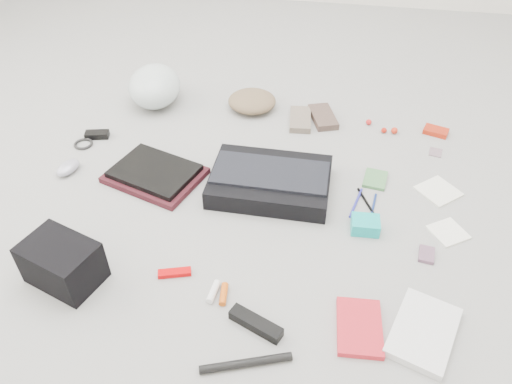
% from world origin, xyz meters
% --- Properties ---
extents(ground_plane, '(4.00, 4.00, 0.00)m').
position_xyz_m(ground_plane, '(0.00, 0.00, 0.00)').
color(ground_plane, gray).
extents(messenger_bag, '(0.43, 0.31, 0.07)m').
position_xyz_m(messenger_bag, '(0.04, 0.08, 0.04)').
color(messenger_bag, black).
rests_on(messenger_bag, ground_plane).
extents(bag_flap, '(0.41, 0.19, 0.01)m').
position_xyz_m(bag_flap, '(0.04, 0.08, 0.08)').
color(bag_flap, black).
rests_on(bag_flap, messenger_bag).
extents(laptop_sleeve, '(0.40, 0.34, 0.02)m').
position_xyz_m(laptop_sleeve, '(-0.40, 0.07, 0.01)').
color(laptop_sleeve, '#3E1219').
rests_on(laptop_sleeve, ground_plane).
extents(laptop, '(0.35, 0.30, 0.02)m').
position_xyz_m(laptop, '(-0.40, 0.07, 0.03)').
color(laptop, black).
rests_on(laptop, laptop_sleeve).
extents(bike_helmet, '(0.28, 0.33, 0.17)m').
position_xyz_m(bike_helmet, '(-0.57, 0.60, 0.09)').
color(bike_helmet, silver).
rests_on(bike_helmet, ground_plane).
extents(beanie, '(0.23, 0.22, 0.08)m').
position_xyz_m(beanie, '(-0.13, 0.63, 0.04)').
color(beanie, brown).
rests_on(beanie, ground_plane).
extents(mitten_left, '(0.11, 0.19, 0.03)m').
position_xyz_m(mitten_left, '(0.10, 0.55, 0.01)').
color(mitten_left, '#796A5B').
rests_on(mitten_left, ground_plane).
extents(mitten_right, '(0.15, 0.21, 0.03)m').
position_xyz_m(mitten_right, '(0.19, 0.59, 0.01)').
color(mitten_right, brown).
rests_on(mitten_right, ground_plane).
extents(power_brick, '(0.10, 0.07, 0.03)m').
position_xyz_m(power_brick, '(-0.73, 0.29, 0.01)').
color(power_brick, black).
rests_on(power_brick, ground_plane).
extents(cable_coil, '(0.08, 0.08, 0.01)m').
position_xyz_m(cable_coil, '(-0.76, 0.22, 0.01)').
color(cable_coil, black).
rests_on(cable_coil, ground_plane).
extents(mouse, '(0.09, 0.12, 0.04)m').
position_xyz_m(mouse, '(-0.74, 0.05, 0.02)').
color(mouse, '#9999AC').
rests_on(mouse, ground_plane).
extents(camera_bag, '(0.25, 0.21, 0.14)m').
position_xyz_m(camera_bag, '(-0.51, -0.44, 0.07)').
color(camera_bag, black).
rests_on(camera_bag, ground_plane).
extents(multitool, '(0.11, 0.06, 0.02)m').
position_xyz_m(multitool, '(-0.19, -0.37, 0.01)').
color(multitool, '#B80104').
rests_on(multitool, ground_plane).
extents(toiletry_tube_white, '(0.03, 0.08, 0.02)m').
position_xyz_m(toiletry_tube_white, '(-0.05, -0.42, 0.01)').
color(toiletry_tube_white, white).
rests_on(toiletry_tube_white, ground_plane).
extents(toiletry_tube_orange, '(0.03, 0.08, 0.02)m').
position_xyz_m(toiletry_tube_orange, '(-0.02, -0.42, 0.01)').
color(toiletry_tube_orange, '#CE540F').
rests_on(toiletry_tube_orange, ground_plane).
extents(u_lock, '(0.16, 0.10, 0.03)m').
position_xyz_m(u_lock, '(0.09, -0.51, 0.02)').
color(u_lock, black).
rests_on(u_lock, ground_plane).
extents(bike_pump, '(0.24, 0.10, 0.02)m').
position_xyz_m(bike_pump, '(0.09, -0.63, 0.01)').
color(bike_pump, black).
rests_on(bike_pump, ground_plane).
extents(book_red, '(0.14, 0.19, 0.02)m').
position_xyz_m(book_red, '(0.37, -0.47, 0.01)').
color(book_red, red).
rests_on(book_red, ground_plane).
extents(book_white, '(0.23, 0.28, 0.02)m').
position_xyz_m(book_white, '(0.55, -0.45, 0.01)').
color(book_white, silver).
rests_on(book_white, ground_plane).
extents(notepad, '(0.10, 0.12, 0.01)m').
position_xyz_m(notepad, '(0.42, 0.20, 0.01)').
color(notepad, '#467B46').
rests_on(notepad, ground_plane).
extents(pen_blue, '(0.05, 0.16, 0.01)m').
position_xyz_m(pen_blue, '(0.35, 0.06, 0.00)').
color(pen_blue, '#252699').
rests_on(pen_blue, ground_plane).
extents(pen_black, '(0.07, 0.15, 0.01)m').
position_xyz_m(pen_black, '(0.39, 0.06, 0.00)').
color(pen_black, black).
rests_on(pen_black, ground_plane).
extents(pen_navy, '(0.03, 0.15, 0.01)m').
position_xyz_m(pen_navy, '(0.41, 0.04, 0.00)').
color(pen_navy, navy).
rests_on(pen_navy, ground_plane).
extents(accordion_wallet, '(0.10, 0.08, 0.05)m').
position_xyz_m(accordion_wallet, '(0.38, -0.07, 0.02)').
color(accordion_wallet, '#12BDBB').
rests_on(accordion_wallet, ground_plane).
extents(card_deck, '(0.06, 0.08, 0.01)m').
position_xyz_m(card_deck, '(0.58, -0.16, 0.01)').
color(card_deck, '#77536A').
rests_on(card_deck, ground_plane).
extents(napkin_top, '(0.18, 0.18, 0.01)m').
position_xyz_m(napkin_top, '(0.65, 0.17, 0.00)').
color(napkin_top, white).
rests_on(napkin_top, ground_plane).
extents(napkin_bottom, '(0.15, 0.15, 0.01)m').
position_xyz_m(napkin_bottom, '(0.66, -0.04, 0.00)').
color(napkin_bottom, white).
rests_on(napkin_bottom, ground_plane).
extents(lollipop_a, '(0.03, 0.03, 0.02)m').
position_xyz_m(lollipop_a, '(0.39, 0.58, 0.01)').
color(lollipop_a, red).
rests_on(lollipop_a, ground_plane).
extents(lollipop_b, '(0.03, 0.03, 0.02)m').
position_xyz_m(lollipop_b, '(0.46, 0.53, 0.01)').
color(lollipop_b, '#B41C0E').
rests_on(lollipop_b, ground_plane).
extents(lollipop_c, '(0.03, 0.03, 0.03)m').
position_xyz_m(lollipop_c, '(0.50, 0.53, 0.01)').
color(lollipop_c, red).
rests_on(lollipop_c, ground_plane).
extents(altoids_tin, '(0.11, 0.09, 0.02)m').
position_xyz_m(altoids_tin, '(0.67, 0.57, 0.01)').
color(altoids_tin, '#AF2510').
rests_on(altoids_tin, ground_plane).
extents(stamp_sheet, '(0.06, 0.07, 0.00)m').
position_xyz_m(stamp_sheet, '(0.66, 0.42, 0.00)').
color(stamp_sheet, gray).
rests_on(stamp_sheet, ground_plane).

